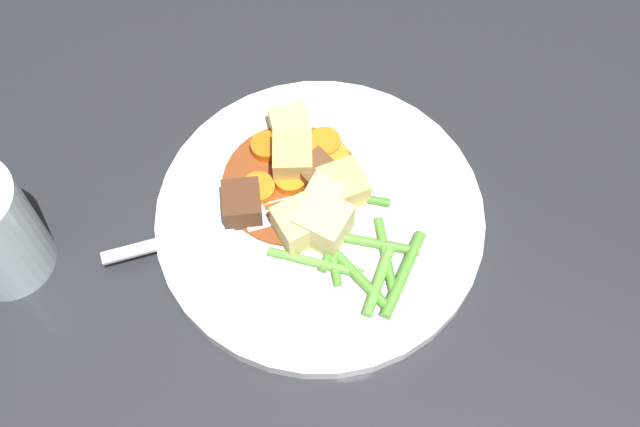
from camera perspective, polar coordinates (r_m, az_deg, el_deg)
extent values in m
plane|color=#26282D|center=(0.67, 0.00, -0.57)|extent=(3.00, 3.00, 0.00)
cylinder|color=white|center=(0.66, 0.00, -0.29)|extent=(0.27, 0.27, 0.01)
cylinder|color=brown|center=(0.67, -2.00, 2.12)|extent=(0.11, 0.11, 0.00)
cylinder|color=orange|center=(0.66, -4.32, 1.70)|extent=(0.03, 0.03, 0.01)
cylinder|color=orange|center=(0.68, 0.84, 3.91)|extent=(0.04, 0.04, 0.01)
cylinder|color=orange|center=(0.66, -2.07, 2.36)|extent=(0.04, 0.04, 0.01)
cylinder|color=orange|center=(0.68, 0.31, 4.89)|extent=(0.03, 0.03, 0.01)
cylinder|color=orange|center=(0.68, -3.77, 4.63)|extent=(0.03, 0.03, 0.01)
cube|color=#E5CC7A|center=(0.63, -1.47, -0.75)|extent=(0.05, 0.05, 0.03)
cube|color=#EAD68C|center=(0.65, 0.40, 1.08)|extent=(0.03, 0.02, 0.03)
cube|color=#DBBC6B|center=(0.65, 1.62, 1.96)|extent=(0.05, 0.05, 0.02)
cube|color=#DBBC6B|center=(0.66, -1.92, 3.84)|extent=(0.04, 0.05, 0.03)
cube|color=#EAD68C|center=(0.63, 0.25, -0.69)|extent=(0.04, 0.04, 0.03)
cube|color=#E5CC7A|center=(0.68, -2.10, 6.14)|extent=(0.04, 0.04, 0.02)
cube|color=#56331E|center=(0.65, -5.48, 0.68)|extent=(0.04, 0.04, 0.03)
cube|color=brown|center=(0.66, -0.31, 2.89)|extent=(0.03, 0.04, 0.02)
cylinder|color=#66AD42|center=(0.63, -0.30, -3.45)|extent=(0.08, 0.02, 0.01)
cylinder|color=#4C8E33|center=(0.64, 1.27, -1.34)|extent=(0.01, 0.07, 0.01)
cylinder|color=#4C8E33|center=(0.66, 2.74, 1.13)|extent=(0.05, 0.02, 0.01)
cylinder|color=#599E38|center=(0.63, 5.84, -4.24)|extent=(0.01, 0.08, 0.01)
cylinder|color=#599E38|center=(0.64, 3.54, -2.02)|extent=(0.08, 0.03, 0.01)
cylinder|color=#66AD42|center=(0.63, 4.12, -4.75)|extent=(0.02, 0.06, 0.01)
cylinder|color=#599E38|center=(0.63, 2.44, -4.18)|extent=(0.07, 0.03, 0.01)
cylinder|color=#599E38|center=(0.64, 0.76, -2.31)|extent=(0.05, 0.06, 0.01)
cylinder|color=#599E38|center=(0.63, 4.68, -3.16)|extent=(0.05, 0.06, 0.01)
cube|color=silver|center=(0.65, -10.15, -1.83)|extent=(0.09, 0.09, 0.00)
cube|color=silver|center=(0.65, -4.50, -0.34)|extent=(0.03, 0.03, 0.00)
cylinder|color=silver|center=(0.65, -1.74, -0.37)|extent=(0.03, 0.03, 0.00)
cylinder|color=silver|center=(0.65, -1.89, 0.10)|extent=(0.03, 0.03, 0.00)
cylinder|color=silver|center=(0.66, -2.04, 0.56)|extent=(0.03, 0.03, 0.00)
cylinder|color=silver|center=(0.66, -2.19, 1.02)|extent=(0.03, 0.03, 0.00)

